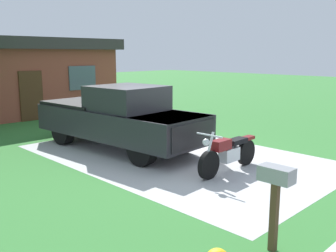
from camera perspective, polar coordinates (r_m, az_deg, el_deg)
name	(u,v)px	position (r m, az deg, el deg)	size (l,w,h in m)	color
ground_plane	(176,156)	(10.54, 1.26, -4.54)	(80.00, 80.00, 0.00)	#357734
driveway_pad	(176,156)	(10.54, 1.26, -4.52)	(5.35, 8.40, 0.01)	#B9B9B9
motorcycle	(228,153)	(9.16, 9.11, -4.01)	(2.21, 0.70, 1.09)	black
pickup_truck	(117,117)	(11.32, -7.66, 1.38)	(2.38, 5.74, 1.90)	black
mailbox	(276,186)	(5.56, 15.98, -8.71)	(0.26, 0.48, 1.26)	#4C3823
neighbor_house	(6,76)	(19.23, -23.31, 6.99)	(9.60, 5.60, 3.50)	brown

